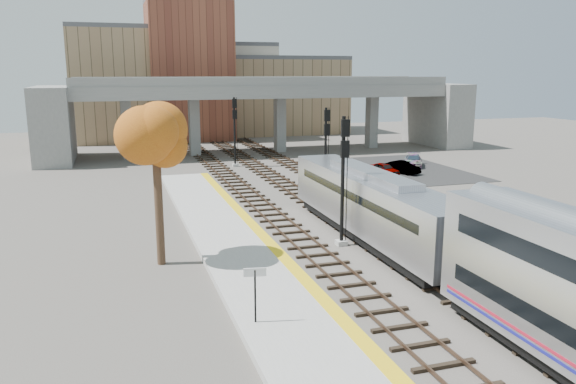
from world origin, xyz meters
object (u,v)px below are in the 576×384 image
object	(u,v)px
locomotive	(371,204)
signal_mast_far	(235,132)
car_b	(402,167)
car_c	(413,160)
tree	(156,143)
signal_mast_near	(343,181)
car_a	(384,169)
signal_mast_mid	(326,152)

from	to	relation	value
locomotive	signal_mast_far	world-z (taller)	signal_mast_far
car_b	car_c	distance (m)	4.78
locomotive	car_b	bearing A→B (deg)	56.55
car_c	tree	bearing A→B (deg)	-111.09
tree	locomotive	bearing A→B (deg)	2.71
locomotive	car_b	world-z (taller)	locomotive
signal_mast_near	car_c	world-z (taller)	signal_mast_near
tree	car_b	bearing A→B (deg)	38.41
locomotive	car_a	xyz separation A→B (m)	(10.91, 19.47, -1.63)
car_c	signal_mast_near	bearing A→B (deg)	-98.35
signal_mast_mid	car_b	distance (m)	13.47
locomotive	signal_mast_near	bearing A→B (deg)	-166.41
locomotive	tree	world-z (taller)	tree
signal_mast_near	tree	xyz separation A→B (m)	(-10.55, -0.09, 2.64)
car_a	car_c	xyz separation A→B (m)	(5.43, 3.82, 0.04)
locomotive	signal_mast_mid	distance (m)	12.99
car_a	tree	bearing A→B (deg)	-152.38
tree	signal_mast_far	bearing A→B (deg)	70.50
signal_mast_mid	tree	bearing A→B (deg)	-137.64
signal_mast_mid	tree	world-z (taller)	tree
tree	car_b	xyz separation A→B (m)	(25.73, 20.40, -5.89)
car_a	car_b	distance (m)	2.19
signal_mast_near	car_b	xyz separation A→B (m)	(15.18, 20.31, -3.25)
car_b	car_c	size ratio (longest dim) A/B	0.85
car_a	car_b	size ratio (longest dim) A/B	0.94
locomotive	car_a	bearing A→B (deg)	60.74
locomotive	car_c	bearing A→B (deg)	54.95
car_a	car_c	bearing A→B (deg)	22.35
signal_mast_near	signal_mast_far	size ratio (longest dim) A/B	1.03
tree	car_c	world-z (taller)	tree
signal_mast_far	tree	world-z (taller)	tree
tree	car_b	distance (m)	33.36
signal_mast_far	car_c	world-z (taller)	signal_mast_far
car_c	signal_mast_mid	bearing A→B (deg)	-114.27
signal_mast_far	car_b	size ratio (longest dim) A/B	1.97
signal_mast_near	tree	size ratio (longest dim) A/B	0.87
locomotive	signal_mast_far	bearing A→B (deg)	94.11
locomotive	car_c	world-z (taller)	locomotive
car_c	signal_mast_far	bearing A→B (deg)	-168.31
signal_mast_far	car_a	xyz separation A→B (m)	(13.01, -9.72, -3.14)
tree	car_a	bearing A→B (deg)	40.43
tree	signal_mast_mid	bearing A→B (deg)	42.36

